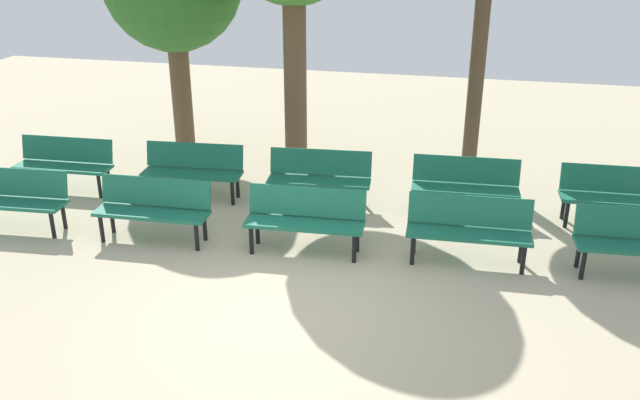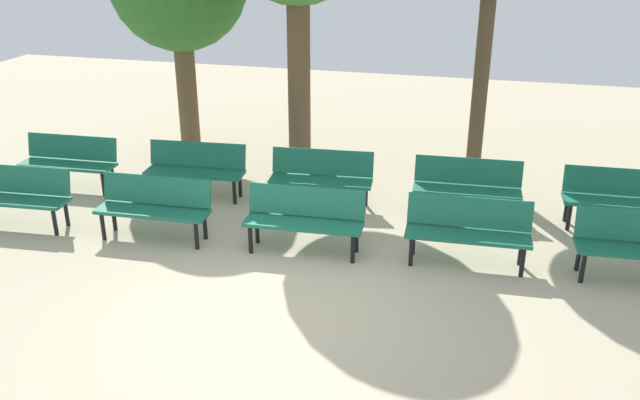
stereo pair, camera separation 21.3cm
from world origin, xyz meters
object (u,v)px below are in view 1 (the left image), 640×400
Objects in this scene: bench_r1_c2 at (320,175)px; bench_r1_c3 at (465,183)px; bench_r1_c0 at (65,161)px; bench_r1_c1 at (193,168)px; bench_r1_c4 at (617,193)px; bench_r0_c3 at (469,226)px; bench_r0_c0 at (13,196)px; bench_r0_c1 at (153,206)px; bench_r0_c2 at (305,216)px.

bench_r1_c2 is 1.01× the size of bench_r1_c3.
bench_r1_c1 is (2.19, 0.19, 0.00)m from bench_r1_c0.
bench_r0_c3 is at bearing -144.06° from bench_r1_c4.
bench_r1_c0 is (-6.57, 1.06, 0.00)m from bench_r0_c3.
bench_r0_c1 is (2.15, 0.13, 0.00)m from bench_r0_c0.
bench_r1_c4 is (2.18, 0.10, 0.00)m from bench_r1_c3.
bench_r0_c3 is 2.66m from bench_r1_c4.
bench_r0_c2 and bench_r1_c3 have the same top height.
bench_r1_c4 is at bearing 1.10° from bench_r1_c0.
bench_r1_c2 is 1.01× the size of bench_r1_c4.
bench_r0_c2 is at bearing -177.59° from bench_r0_c3.
bench_r1_c4 is (4.41, 0.26, 0.00)m from bench_r1_c2.
bench_r0_c0 is 6.67m from bench_r1_c3.
bench_r0_c3 is (6.46, 0.45, 0.00)m from bench_r0_c0.
bench_r1_c3 is (6.36, 2.01, 0.00)m from bench_r0_c0.
bench_r0_c2 is at bearing -0.85° from bench_r0_c0.
bench_r1_c3 is (4.29, 0.31, 0.00)m from bench_r1_c1.
bench_r0_c0 and bench_r1_c4 have the same top height.
bench_r0_c0 is 1.01× the size of bench_r0_c3.
bench_r1_c0 is 1.00× the size of bench_r1_c4.
bench_r0_c0 is at bearing -179.46° from bench_r0_c2.
bench_r0_c2 is (2.15, 0.14, 0.00)m from bench_r0_c1.
bench_r1_c2 is (4.25, 0.33, 0.00)m from bench_r1_c0.
bench_r1_c3 is (2.23, 0.16, 0.00)m from bench_r1_c2.
bench_r0_c3 and bench_r1_c4 have the same top height.
bench_r1_c0 is at bearing 161.30° from bench_r0_c2.
bench_r0_c0 is 8.79m from bench_r1_c4.
bench_r0_c3 is 2.71m from bench_r1_c2.
bench_r0_c0 is 4.52m from bench_r1_c2.
bench_r1_c3 is (4.21, 1.88, 0.00)m from bench_r0_c1.
bench_r0_c3 is at bearing -0.39° from bench_r0_c0.
bench_r0_c1 is 2.65m from bench_r1_c0.
bench_r0_c1 is 1.57m from bench_r1_c1.
bench_r0_c0 is at bearing -145.55° from bench_r1_c1.
bench_r1_c1 is 1.01× the size of bench_r1_c4.
bench_r0_c0 is 1.51m from bench_r1_c0.
bench_r0_c1 and bench_r0_c3 have the same top height.
bench_r0_c0 and bench_r1_c1 have the same top height.
bench_r1_c2 is at bearing 38.44° from bench_r0_c1.
bench_r1_c4 is at bearing 9.45° from bench_r0_c0.
bench_r0_c2 is 4.62m from bench_r1_c4.
bench_r0_c1 and bench_r1_c3 have the same top height.
bench_r0_c0 is at bearing -178.51° from bench_r0_c3.
bench_r0_c0 is at bearing -88.33° from bench_r1_c0.
bench_r1_c0 is at bearing -178.57° from bench_r1_c4.
bench_r0_c3 is at bearing -11.97° from bench_r1_c0.
bench_r1_c2 is (1.98, 1.71, 0.00)m from bench_r0_c1.
bench_r0_c2 is 1.59m from bench_r1_c2.
bench_r1_c4 is at bearing -0.54° from bench_r1_c3.
bench_r0_c0 is 1.01× the size of bench_r0_c1.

